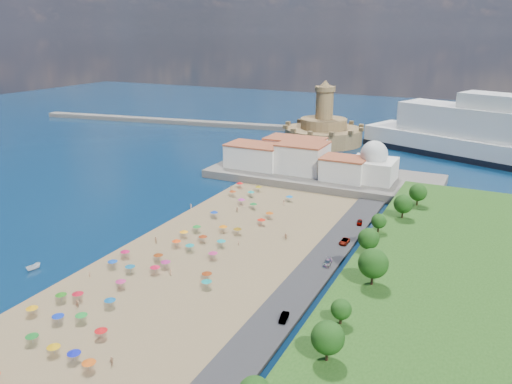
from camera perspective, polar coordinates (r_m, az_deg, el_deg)
The scene contains 11 objects.
ground at distance 140.89m, azimuth -5.97°, elevation -5.70°, with size 700.00×700.00×0.00m, color #071938.
terrace at distance 199.07m, azimuth 7.64°, elevation 1.81°, with size 90.00×36.00×3.00m, color #59544C.
jetty at distance 238.16m, azimuth 5.33°, elevation 4.49°, with size 18.00×70.00×2.40m, color #59544C.
breakwater at distance 322.22m, azimuth -8.33°, elevation 7.92°, with size 200.00×7.00×2.60m, color #59544C.
waterfront_buildings at distance 202.30m, azimuth 4.27°, elevation 4.05°, with size 57.00×29.00×11.00m.
domed_building at distance 190.17m, azimuth 13.26°, elevation 3.05°, with size 16.00×16.00×15.00m.
fortress at distance 264.69m, azimuth 7.71°, elevation 6.98°, with size 40.00×40.00×32.40m.
beach_parasols at distance 130.32m, azimuth -9.72°, elevation -6.86°, with size 31.51×117.11×2.20m.
beachgoers at distance 142.43m, azimuth -5.45°, elevation -4.90°, with size 39.21×99.27×1.90m.
parked_cars at distance 131.41m, azimuth 8.94°, elevation -7.00°, with size 2.20×62.22×1.27m.
hillside_trees at distance 113.88m, azimuth 13.34°, elevation -6.48°, with size 11.01×104.28×7.99m.
Camera 1 is at (69.46, -108.93, 56.21)m, focal length 35.00 mm.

